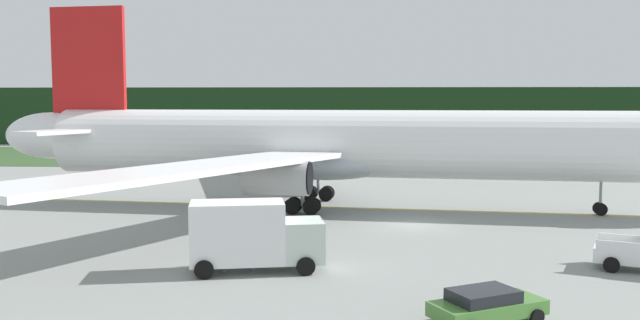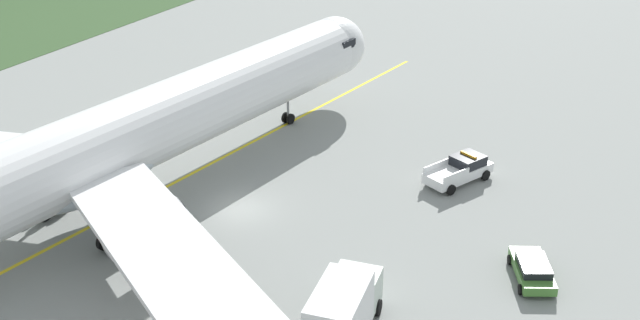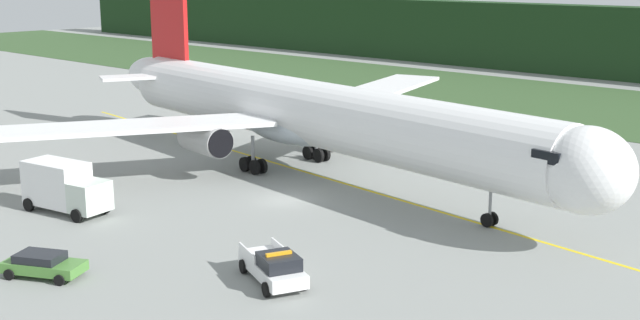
# 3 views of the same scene
# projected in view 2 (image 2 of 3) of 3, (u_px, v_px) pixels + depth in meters

# --- Properties ---
(ground) EXTENTS (320.00, 320.00, 0.00)m
(ground) POSITION_uv_depth(u_px,v_px,m) (241.00, 209.00, 52.45)
(ground) COLOR gray
(taxiway_centerline_main) EXTENTS (74.88, 9.26, 0.01)m
(taxiway_centerline_main) POSITION_uv_depth(u_px,v_px,m) (124.00, 209.00, 52.39)
(taxiway_centerline_main) COLOR yellow
(taxiway_centerline_main) RESTS_ON ground
(airliner) EXTENTS (56.70, 53.13, 15.76)m
(airliner) POSITION_uv_depth(u_px,v_px,m) (107.00, 147.00, 49.72)
(airliner) COLOR white
(airliner) RESTS_ON ground
(ops_pickup_truck) EXTENTS (5.64, 3.89, 1.94)m
(ops_pickup_truck) POSITION_uv_depth(u_px,v_px,m) (460.00, 170.00, 55.65)
(ops_pickup_truck) COLOR white
(ops_pickup_truck) RESTS_ON ground
(catering_truck) EXTENTS (6.71, 3.64, 3.57)m
(catering_truck) POSITION_uv_depth(u_px,v_px,m) (343.00, 309.00, 39.50)
(catering_truck) COLOR silver
(catering_truck) RESTS_ON ground
(staff_car) EXTENTS (4.68, 3.65, 1.30)m
(staff_car) POSITION_uv_depth(u_px,v_px,m) (532.00, 269.00, 44.70)
(staff_car) COLOR #497F35
(staff_car) RESTS_ON ground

